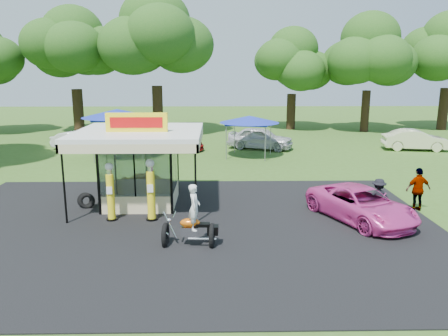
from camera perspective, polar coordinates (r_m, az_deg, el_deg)
The scene contains 21 objects.
ground at distance 15.26m, azimuth -6.17°, elevation -10.29°, with size 120.00×120.00×0.00m, color #37581B.
asphalt_apron at distance 17.11m, azimuth -5.58°, elevation -7.62°, with size 20.00×14.00×0.04m, color black.
gas_station_kiosk at distance 19.73m, azimuth -10.82°, elevation 0.29°, with size 5.40×5.40×4.18m.
gas_pump_left at distance 17.95m, azimuth -14.60°, elevation -3.22°, with size 0.45×0.45×2.39m.
gas_pump_right at distance 17.61m, azimuth -9.52°, elevation -3.06°, with size 0.47×0.47×2.53m.
motorcycle at distance 15.04m, azimuth -4.14°, elevation -6.97°, with size 1.94×0.99×2.28m.
spare_tires at distance 20.11m, azimuth -17.57°, elevation -4.08°, with size 0.85×0.58×0.71m.
kiosk_car at distance 22.14m, azimuth -9.74°, elevation -1.78°, with size 1.13×2.82×0.96m, color yellow.
pink_sedan at distance 18.36m, azimuth 17.45°, elevation -4.57°, with size 2.26×4.89×1.36m, color #E13D9D.
spectator_east_a at distance 19.14m, azimuth 19.50°, elevation -3.65°, with size 1.03×0.59×1.59m, color black.
spectator_east_b at distance 20.45m, azimuth 24.03°, elevation -2.58°, with size 1.11×0.46×1.89m, color gray.
bg_car_a at distance 34.82m, azimuth -18.55°, elevation 3.34°, with size 1.46×4.20×1.38m, color white.
bg_car_b at distance 33.20m, azimuth -6.79°, elevation 3.51°, with size 1.98×4.86×1.41m, color #AF0D0D.
bg_car_c at distance 33.65m, azimuth 4.77°, elevation 3.92°, with size 2.00×4.97×1.69m, color silver.
bg_car_e at distance 36.10m, azimuth 23.70°, elevation 3.38°, with size 1.65×4.75×1.56m, color beige.
tent_west at distance 30.85m, azimuth -13.78°, elevation 6.90°, with size 4.79×4.79×3.35m.
tent_east at distance 30.31m, azimuth 3.34°, elevation 6.32°, with size 4.11×4.11×2.87m.
oak_far_b at distance 44.43m, azimuth -18.98°, elevation 13.85°, with size 9.69×9.69×11.55m.
oak_far_c at distance 41.76m, azimuth -8.91°, elevation 15.50°, with size 10.85×10.85×12.79m.
oak_far_d at distance 45.28m, azimuth 8.94°, elevation 13.03°, with size 8.37×8.37×9.96m.
oak_far_e at distance 45.21m, azimuth 18.41°, elevation 13.53°, with size 9.36×9.36×11.14m.
Camera 1 is at (1.36, -14.00, 5.93)m, focal length 35.00 mm.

